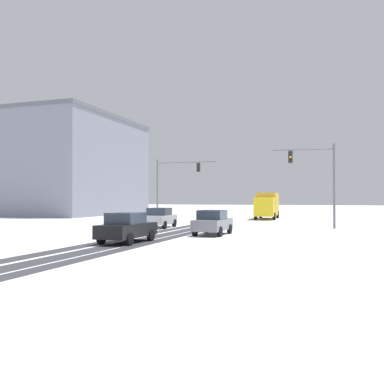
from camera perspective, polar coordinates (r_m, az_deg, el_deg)
name	(u,v)px	position (r m, az deg, el deg)	size (l,w,h in m)	color
wheel_track_left_lane	(148,243)	(23.09, -5.83, -6.75)	(0.85, 33.11, 0.01)	#38383D
wheel_track_right_lane	(129,242)	(23.59, -8.37, -6.62)	(1.13, 33.11, 0.01)	#38383D
wheel_track_center	(107,242)	(24.22, -11.24, -6.46)	(0.98, 33.11, 0.01)	#38383D
sidewalk_kerb_right	(368,254)	(19.60, 22.32, -7.58)	(4.00, 33.11, 0.12)	white
traffic_signal_near_right	(317,173)	(33.96, 16.26, 2.49)	(4.65, 0.60, 6.50)	slate
traffic_signal_far_left	(174,178)	(44.98, -2.45, 1.81)	(6.65, 0.38, 6.50)	slate
car_silver_lead	(160,218)	(34.93, -4.28, -3.41)	(2.02, 4.19, 1.62)	#B7BABF
car_grey_second	(213,222)	(28.12, 2.76, -4.03)	(1.85, 4.11, 1.62)	slate
car_black_third	(127,227)	(23.41, -8.64, -4.67)	(1.89, 4.13, 1.62)	black
box_truck_delivery	(267,205)	(50.47, 9.90, -1.68)	(2.57, 7.50, 3.02)	yellow
office_building_far_left_block	(43,167)	(69.41, -19.13, 3.14)	(25.54, 22.24, 14.30)	gray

